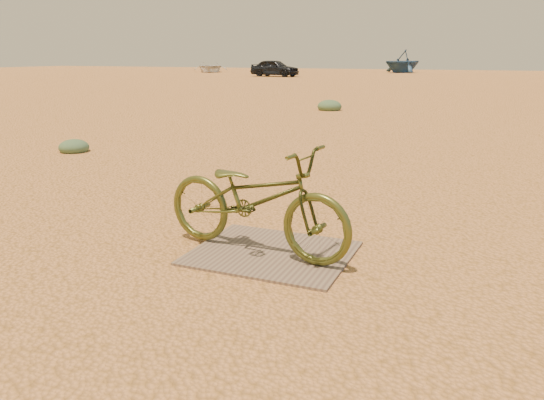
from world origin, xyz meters
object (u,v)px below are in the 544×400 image
at_px(car, 275,68).
at_px(boat_far_left, 403,61).
at_px(plywood_board, 272,253).
at_px(bicycle, 255,199).
at_px(boat_near_left, 210,67).

distance_m(car, boat_far_left, 14.92).
relative_size(plywood_board, bicycle, 0.75).
bearing_deg(boat_near_left, boat_far_left, -9.64).
height_order(bicycle, boat_near_left, boat_near_left).
height_order(car, boat_far_left, boat_far_left).
height_order(plywood_board, boat_far_left, boat_far_left).
relative_size(bicycle, boat_near_left, 0.38).
distance_m(plywood_board, car, 38.46).
bearing_deg(bicycle, car, 30.22).
bearing_deg(car, bicycle, -150.80).
relative_size(bicycle, car, 0.47).
bearing_deg(boat_near_left, car, -63.07).
xyz_separation_m(plywood_board, boat_far_left, (-6.98, 48.27, 1.05)).
bearing_deg(plywood_board, boat_near_left, 119.91).
relative_size(plywood_board, boat_far_left, 0.33).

